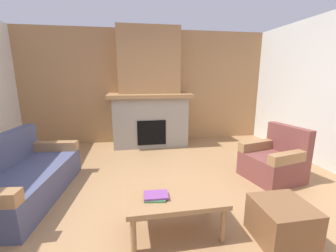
{
  "coord_description": "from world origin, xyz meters",
  "views": [
    {
      "loc": [
        -0.46,
        -2.56,
        1.64
      ],
      "look_at": [
        0.09,
        0.62,
        0.9
      ],
      "focal_mm": 23.63,
      "sensor_mm": 36.0,
      "label": 1
    }
  ],
  "objects_px": {
    "coffee_table": "(175,199)",
    "fireplace": "(150,96)",
    "armchair": "(274,161)",
    "ottoman": "(282,222)",
    "couch": "(21,179)"
  },
  "relations": [
    {
      "from": "coffee_table",
      "to": "ottoman",
      "type": "bearing_deg",
      "value": -16.63
    },
    {
      "from": "coffee_table",
      "to": "fireplace",
      "type": "bearing_deg",
      "value": 89.42
    },
    {
      "from": "coffee_table",
      "to": "armchair",
      "type": "bearing_deg",
      "value": 27.65
    },
    {
      "from": "fireplace",
      "to": "couch",
      "type": "relative_size",
      "value": 1.43
    },
    {
      "from": "armchair",
      "to": "coffee_table",
      "type": "relative_size",
      "value": 0.91
    },
    {
      "from": "fireplace",
      "to": "armchair",
      "type": "bearing_deg",
      "value": -50.66
    },
    {
      "from": "fireplace",
      "to": "armchair",
      "type": "xyz_separation_m",
      "value": [
        1.8,
        -2.19,
        -0.87
      ]
    },
    {
      "from": "fireplace",
      "to": "ottoman",
      "type": "bearing_deg",
      "value": -73.82
    },
    {
      "from": "armchair",
      "to": "ottoman",
      "type": "height_order",
      "value": "armchair"
    },
    {
      "from": "couch",
      "to": "armchair",
      "type": "xyz_separation_m",
      "value": [
        3.73,
        -0.03,
        0.01
      ]
    },
    {
      "from": "couch",
      "to": "coffee_table",
      "type": "bearing_deg",
      "value": -27.45
    },
    {
      "from": "couch",
      "to": "armchair",
      "type": "height_order",
      "value": "same"
    },
    {
      "from": "fireplace",
      "to": "couch",
      "type": "height_order",
      "value": "fireplace"
    },
    {
      "from": "armchair",
      "to": "ottoman",
      "type": "distance_m",
      "value": 1.5
    },
    {
      "from": "couch",
      "to": "ottoman",
      "type": "distance_m",
      "value": 3.21
    }
  ]
}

